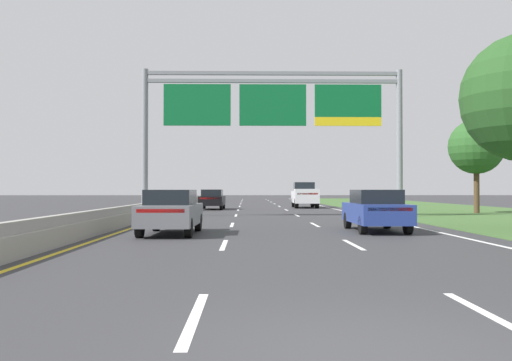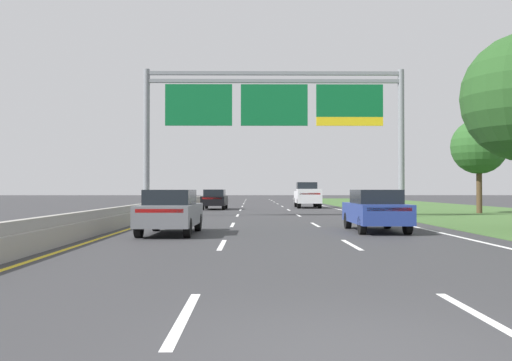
% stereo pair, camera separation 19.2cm
% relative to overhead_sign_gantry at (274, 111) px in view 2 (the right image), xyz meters
% --- Properties ---
extents(ground_plane, '(220.00, 220.00, 0.00)m').
position_rel_overhead_sign_gantry_xyz_m(ground_plane, '(-0.30, 8.40, -6.07)').
color(ground_plane, '#333335').
extents(lane_striping, '(11.96, 106.00, 0.01)m').
position_rel_overhead_sign_gantry_xyz_m(lane_striping, '(-0.30, 7.94, -6.06)').
color(lane_striping, white).
rests_on(lane_striping, ground).
extents(grass_verge_right, '(14.00, 110.00, 0.02)m').
position_rel_overhead_sign_gantry_xyz_m(grass_verge_right, '(13.65, 8.40, -6.06)').
color(grass_verge_right, '#3D602D').
rests_on(grass_verge_right, ground).
extents(median_barrier_concrete, '(0.60, 110.00, 0.85)m').
position_rel_overhead_sign_gantry_xyz_m(median_barrier_concrete, '(-6.90, 8.40, -5.71)').
color(median_barrier_concrete, '#99968E').
rests_on(median_barrier_concrete, ground).
extents(overhead_sign_gantry, '(15.06, 0.42, 8.51)m').
position_rel_overhead_sign_gantry_xyz_m(overhead_sign_gantry, '(0.00, 0.00, 0.00)').
color(overhead_sign_gantry, gray).
rests_on(overhead_sign_gantry, ground).
extents(pickup_truck_white, '(2.09, 5.43, 2.20)m').
position_rel_overhead_sign_gantry_xyz_m(pickup_truck_white, '(3.52, 16.12, -4.99)').
color(pickup_truck_white, silver).
rests_on(pickup_truck_white, ground).
extents(car_blue_right_lane_sedan, '(1.84, 4.41, 1.57)m').
position_rel_overhead_sign_gantry_xyz_m(car_blue_right_lane_sedan, '(3.38, -11.02, -5.25)').
color(car_blue_right_lane_sedan, navy).
rests_on(car_blue_right_lane_sedan, ground).
extents(car_grey_left_lane_sedan, '(1.90, 4.43, 1.57)m').
position_rel_overhead_sign_gantry_xyz_m(car_grey_left_lane_sedan, '(-4.17, -12.26, -5.25)').
color(car_grey_left_lane_sedan, slate).
rests_on(car_grey_left_lane_sedan, ground).
extents(car_black_left_lane_sedan, '(1.92, 4.44, 1.57)m').
position_rel_overhead_sign_gantry_xyz_m(car_black_left_lane_sedan, '(-4.21, 12.11, -5.25)').
color(car_black_left_lane_sedan, black).
rests_on(car_black_left_lane_sedan, ground).
extents(roadside_tree_mid, '(3.61, 3.61, 6.20)m').
position_rel_overhead_sign_gantry_xyz_m(roadside_tree_mid, '(13.64, 4.44, -1.69)').
color(roadside_tree_mid, '#4C3823').
rests_on(roadside_tree_mid, ground).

